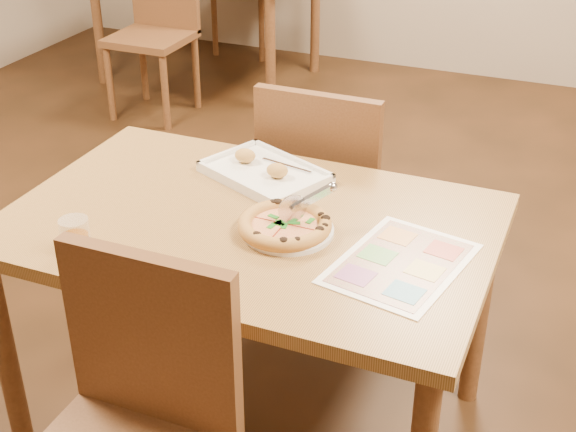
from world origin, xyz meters
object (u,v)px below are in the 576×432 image
at_px(plate, 288,231).
at_px(menu, 401,263).
at_px(bg_chair_near, 158,13).
at_px(chair_near, 134,406).
at_px(pizza, 285,225).
at_px(pizza_cutter, 306,201).
at_px(dining_table, 250,246).
at_px(appetizer_tray, 264,173).
at_px(glass_tumbler, 76,238).
at_px(chair_far, 325,178).

relative_size(plate, menu, 0.62).
distance_m(bg_chair_near, plate, 2.82).
height_order(chair_near, plate, chair_near).
distance_m(pizza, pizza_cutter, 0.08).
xyz_separation_m(dining_table, plate, (0.12, -0.03, 0.09)).
xyz_separation_m(pizza, menu, (0.32, -0.03, -0.02)).
distance_m(chair_near, menu, 0.71).
relative_size(chair_near, bg_chair_near, 1.00).
bearing_deg(bg_chair_near, appetizer_tray, -51.83).
distance_m(pizza, glass_tumbler, 0.53).
height_order(bg_chair_near, menu, bg_chair_near).
bearing_deg(menu, chair_near, -128.86).
xyz_separation_m(appetizer_tray, glass_tumbler, (-0.26, -0.56, 0.03)).
xyz_separation_m(dining_table, pizza_cutter, (0.16, 0.01, 0.17)).
bearing_deg(dining_table, appetizer_tray, 105.06).
xyz_separation_m(pizza, pizza_cutter, (0.04, 0.04, 0.06)).
relative_size(dining_table, appetizer_tray, 3.13).
xyz_separation_m(bg_chair_near, plate, (1.72, -2.23, 0.16)).
height_order(chair_near, glass_tumbler, chair_near).
xyz_separation_m(chair_far, menu, (0.44, -0.66, 0.16)).
height_order(glass_tumbler, menu, glass_tumbler).
height_order(chair_far, bg_chair_near, same).
relative_size(pizza, glass_tumbler, 2.66).
distance_m(plate, menu, 0.31).
relative_size(chair_near, chair_far, 1.00).
relative_size(bg_chair_near, appetizer_tray, 1.13).
relative_size(chair_far, glass_tumbler, 5.10).
xyz_separation_m(glass_tumbler, menu, (0.76, 0.26, -0.04)).
relative_size(pizza_cutter, appetizer_tray, 0.28).
bearing_deg(pizza_cutter, dining_table, 137.97).
bearing_deg(menu, pizza_cutter, 166.05).
xyz_separation_m(dining_table, glass_tumbler, (-0.33, -0.32, 0.13)).
bearing_deg(pizza, chair_near, -101.65).
relative_size(pizza, menu, 0.64).
bearing_deg(chair_far, appetizer_tray, 79.35).
distance_m(pizza, appetizer_tray, 0.34).
distance_m(appetizer_tray, glass_tumbler, 0.62).
bearing_deg(plate, glass_tumbler, -147.28).
height_order(chair_near, bg_chair_near, same).
bearing_deg(plate, menu, -6.13).
height_order(plate, glass_tumbler, glass_tumbler).
distance_m(chair_far, menu, 0.81).
relative_size(appetizer_tray, glass_tumbler, 4.52).
relative_size(bg_chair_near, glass_tumbler, 5.10).
height_order(plate, menu, plate).
xyz_separation_m(chair_far, glass_tumbler, (-0.33, -0.92, 0.19)).
bearing_deg(chair_far, pizza, 100.45).
distance_m(bg_chair_near, appetizer_tray, 2.49).
xyz_separation_m(chair_near, chair_far, (-0.00, 1.20, 0.00)).
bearing_deg(bg_chair_near, plate, -52.24).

